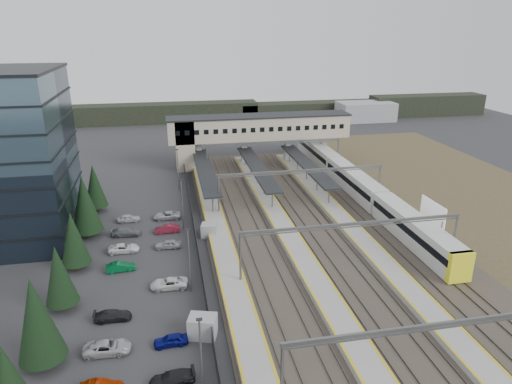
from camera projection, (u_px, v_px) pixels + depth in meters
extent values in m
plane|color=#2B2B2D|center=(246.00, 254.00, 62.89)|extent=(220.00, 220.00, 0.00)
cylinder|color=black|center=(45.00, 360.00, 42.11)|extent=(0.44, 0.44, 1.20)
cone|color=black|center=(37.00, 318.00, 40.56)|extent=(4.26, 4.26, 8.20)
cylinder|color=black|center=(64.00, 305.00, 50.40)|extent=(0.44, 0.44, 1.20)
cone|color=black|center=(59.00, 274.00, 49.09)|extent=(3.54, 3.54, 6.80)
cylinder|color=black|center=(78.00, 265.00, 58.69)|extent=(0.44, 0.44, 1.20)
cone|color=black|center=(73.00, 238.00, 57.35)|extent=(3.64, 3.64, 7.00)
cylinder|color=black|center=(89.00, 233.00, 67.91)|extent=(0.44, 0.44, 1.20)
cone|color=black|center=(85.00, 204.00, 66.31)|extent=(4.42, 4.42, 8.50)
cylinder|color=black|center=(97.00, 208.00, 77.12)|extent=(0.44, 0.44, 1.20)
cone|color=black|center=(94.00, 186.00, 75.75)|extent=(3.74, 3.74, 7.20)
imported|color=#B1B0B4|center=(107.00, 347.00, 43.65)|extent=(4.55, 2.22, 1.24)
imported|color=black|center=(113.00, 315.00, 48.55)|extent=(3.92, 1.60, 1.14)
imported|color=#08592C|center=(121.00, 267.00, 58.31)|extent=(3.80, 1.65, 1.22)
imported|color=white|center=(124.00, 248.00, 63.20)|extent=(4.22, 1.95, 1.17)
imported|color=slate|center=(126.00, 232.00, 68.06)|extent=(4.48, 2.03, 1.27)
imported|color=#BABABE|center=(129.00, 218.00, 72.96)|extent=(3.64, 1.63, 1.21)
imported|color=black|center=(172.00, 378.00, 39.87)|extent=(4.15, 1.97, 1.17)
imported|color=#090D68|center=(171.00, 340.00, 44.76)|extent=(3.41, 1.49, 1.15)
imported|color=silver|center=(169.00, 283.00, 54.51)|extent=(4.57, 2.30, 1.24)
imported|color=#99989D|center=(168.00, 244.00, 64.27)|extent=(3.77, 1.78, 1.25)
imported|color=maroon|center=(167.00, 229.00, 69.16)|extent=(3.82, 1.45, 1.24)
imported|color=#B1B0B5|center=(167.00, 215.00, 74.05)|extent=(4.35, 2.06, 1.20)
cylinder|color=slate|center=(201.00, 361.00, 37.03)|extent=(0.16, 0.16, 8.00)
cube|color=black|center=(199.00, 319.00, 35.65)|extent=(0.50, 0.25, 0.15)
cylinder|color=slate|center=(189.00, 261.00, 52.69)|extent=(0.16, 0.16, 8.00)
cube|color=black|center=(187.00, 230.00, 51.32)|extent=(0.50, 0.25, 0.15)
cylinder|color=slate|center=(182.00, 205.00, 69.28)|extent=(0.16, 0.16, 8.00)
cube|color=black|center=(181.00, 180.00, 67.90)|extent=(0.50, 0.25, 0.15)
cylinder|color=slate|center=(178.00, 170.00, 85.86)|extent=(0.16, 0.16, 8.00)
cube|color=black|center=(177.00, 150.00, 84.49)|extent=(0.50, 0.25, 0.15)
cube|color=#26282B|center=(195.00, 236.00, 65.97)|extent=(0.08, 90.00, 2.00)
cube|color=#929497|center=(203.00, 327.00, 45.84)|extent=(3.21, 2.72, 2.29)
cube|color=#929497|center=(209.00, 231.00, 67.56)|extent=(2.66, 2.38, 2.08)
cube|color=#352E28|center=(317.00, 231.00, 69.64)|extent=(34.00, 90.00, 0.20)
cube|color=#59544C|center=(235.00, 237.00, 67.27)|extent=(0.08, 90.00, 0.14)
cube|color=#59544C|center=(245.00, 236.00, 67.53)|extent=(0.08, 90.00, 0.14)
cube|color=#59544C|center=(261.00, 235.00, 68.00)|extent=(0.08, 90.00, 0.14)
cube|color=#59544C|center=(271.00, 234.00, 68.26)|extent=(0.08, 90.00, 0.14)
cube|color=#59544C|center=(300.00, 231.00, 69.08)|extent=(0.08, 90.00, 0.14)
cube|color=#59544C|center=(309.00, 231.00, 69.34)|extent=(0.08, 90.00, 0.14)
cube|color=#59544C|center=(325.00, 229.00, 69.81)|extent=(0.08, 90.00, 0.14)
cube|color=#59544C|center=(334.00, 228.00, 70.07)|extent=(0.08, 90.00, 0.14)
cube|color=#59544C|center=(362.00, 226.00, 70.90)|extent=(0.08, 90.00, 0.14)
cube|color=#59544C|center=(371.00, 225.00, 71.16)|extent=(0.08, 90.00, 0.14)
cube|color=#59544C|center=(386.00, 224.00, 71.62)|extent=(0.08, 90.00, 0.14)
cube|color=#59544C|center=(394.00, 223.00, 71.88)|extent=(0.08, 90.00, 0.14)
cube|color=#969690|center=(220.00, 237.00, 66.80)|extent=(3.20, 82.00, 0.90)
cube|color=gold|center=(210.00, 235.00, 66.38)|extent=(0.25, 82.00, 0.02)
cube|color=gold|center=(229.00, 233.00, 66.90)|extent=(0.25, 82.00, 0.02)
cube|color=#969690|center=(286.00, 232.00, 68.61)|extent=(3.20, 82.00, 0.90)
cube|color=gold|center=(276.00, 230.00, 68.19)|extent=(0.25, 82.00, 0.02)
cube|color=gold|center=(295.00, 228.00, 68.72)|extent=(0.25, 82.00, 0.02)
cube|color=#969690|center=(348.00, 226.00, 70.43)|extent=(3.20, 82.00, 0.90)
cube|color=gold|center=(340.00, 224.00, 70.00)|extent=(0.25, 82.00, 0.02)
cube|color=gold|center=(357.00, 223.00, 70.53)|extent=(0.25, 82.00, 0.02)
cube|color=black|center=(205.00, 170.00, 85.85)|extent=(3.00, 30.00, 0.25)
cube|color=slate|center=(205.00, 171.00, 85.90)|extent=(3.10, 30.00, 0.12)
cylinder|color=slate|center=(213.00, 203.00, 74.42)|extent=(0.20, 0.20, 3.10)
cylinder|color=slate|center=(209.00, 190.00, 80.41)|extent=(0.20, 0.20, 3.10)
cylinder|color=slate|center=(205.00, 178.00, 86.40)|extent=(0.20, 0.20, 3.10)
cylinder|color=slate|center=(203.00, 168.00, 92.39)|extent=(0.20, 0.20, 3.10)
cylinder|color=slate|center=(200.00, 160.00, 98.38)|extent=(0.20, 0.20, 3.10)
cube|color=black|center=(257.00, 167.00, 87.66)|extent=(3.00, 30.00, 0.25)
cube|color=slate|center=(257.00, 168.00, 87.71)|extent=(3.10, 30.00, 0.12)
cylinder|color=slate|center=(272.00, 199.00, 76.23)|extent=(0.20, 0.20, 3.10)
cylinder|color=slate|center=(264.00, 186.00, 82.22)|extent=(0.20, 0.20, 3.10)
cylinder|color=slate|center=(257.00, 175.00, 88.21)|extent=(0.20, 0.20, 3.10)
cylinder|color=slate|center=(251.00, 166.00, 94.20)|extent=(0.20, 0.20, 3.10)
cylinder|color=slate|center=(246.00, 157.00, 100.19)|extent=(0.20, 0.20, 3.10)
cube|color=black|center=(307.00, 164.00, 89.48)|extent=(3.00, 30.00, 0.25)
cube|color=slate|center=(307.00, 165.00, 89.53)|extent=(3.10, 30.00, 0.12)
cylinder|color=slate|center=(329.00, 195.00, 78.05)|extent=(0.20, 0.20, 3.10)
cylinder|color=slate|center=(317.00, 182.00, 84.04)|extent=(0.20, 0.20, 3.10)
cylinder|color=slate|center=(307.00, 172.00, 90.03)|extent=(0.20, 0.20, 3.10)
cylinder|color=slate|center=(298.00, 163.00, 96.02)|extent=(0.20, 0.20, 3.10)
cylinder|color=slate|center=(290.00, 155.00, 102.01)|extent=(0.20, 0.20, 3.10)
cube|color=#B3A88E|center=(259.00, 127.00, 100.57)|extent=(40.00, 6.00, 5.00)
cube|color=black|center=(259.00, 116.00, 99.70)|extent=(40.40, 6.40, 0.30)
cube|color=#B3A88E|center=(185.00, 144.00, 98.61)|extent=(4.00, 6.00, 11.00)
cube|color=black|center=(177.00, 133.00, 94.49)|extent=(1.00, 0.06, 1.00)
cube|color=black|center=(187.00, 133.00, 94.85)|extent=(1.00, 0.06, 1.00)
cube|color=black|center=(197.00, 132.00, 95.22)|extent=(1.00, 0.06, 1.00)
cube|color=black|center=(206.00, 132.00, 95.58)|extent=(1.00, 0.06, 1.00)
cube|color=black|center=(216.00, 132.00, 95.94)|extent=(1.00, 0.06, 1.00)
cube|color=black|center=(225.00, 131.00, 96.31)|extent=(1.00, 0.06, 1.00)
cube|color=black|center=(235.00, 131.00, 96.67)|extent=(1.00, 0.06, 1.00)
cube|color=black|center=(244.00, 130.00, 97.03)|extent=(1.00, 0.06, 1.00)
cube|color=black|center=(253.00, 130.00, 97.39)|extent=(1.00, 0.06, 1.00)
cube|color=black|center=(262.00, 130.00, 97.76)|extent=(1.00, 0.06, 1.00)
cube|color=black|center=(271.00, 129.00, 98.12)|extent=(1.00, 0.06, 1.00)
cube|color=black|center=(280.00, 129.00, 98.48)|extent=(1.00, 0.06, 1.00)
cube|color=black|center=(289.00, 129.00, 98.84)|extent=(1.00, 0.06, 1.00)
cube|color=black|center=(298.00, 128.00, 99.21)|extent=(1.00, 0.06, 1.00)
cube|color=black|center=(307.00, 128.00, 99.57)|extent=(1.00, 0.06, 1.00)
cube|color=black|center=(316.00, 127.00, 99.93)|extent=(1.00, 0.06, 1.00)
cube|color=black|center=(324.00, 127.00, 100.30)|extent=(1.00, 0.06, 1.00)
cube|color=black|center=(333.00, 127.00, 100.66)|extent=(1.00, 0.06, 1.00)
cube|color=black|center=(342.00, 126.00, 101.02)|extent=(1.00, 0.06, 1.00)
cube|color=#969690|center=(192.00, 155.00, 99.74)|extent=(1.20, 1.60, 6.00)
cube|color=#969690|center=(199.00, 154.00, 100.01)|extent=(1.20, 1.60, 6.00)
cube|color=#969690|center=(244.00, 152.00, 101.83)|extent=(1.20, 1.60, 6.00)
cube|color=#969690|center=(287.00, 150.00, 103.64)|extent=(1.20, 1.60, 6.00)
cube|color=#969690|center=(323.00, 148.00, 105.18)|extent=(1.20, 1.60, 6.00)
cylinder|color=slate|center=(282.00, 382.00, 35.52)|extent=(0.28, 0.28, 7.00)
cube|color=slate|center=(450.00, 323.00, 36.86)|extent=(28.40, 0.25, 0.35)
cube|color=slate|center=(450.00, 327.00, 37.00)|extent=(28.40, 0.12, 0.12)
cylinder|color=slate|center=(240.00, 260.00, 53.95)|extent=(0.28, 0.28, 7.00)
cylinder|color=slate|center=(454.00, 240.00, 59.03)|extent=(0.28, 0.28, 7.00)
cube|color=slate|center=(354.00, 224.00, 55.29)|extent=(28.40, 0.25, 0.35)
cube|color=slate|center=(354.00, 227.00, 55.43)|extent=(28.40, 0.12, 0.12)
cylinder|color=slate|center=(219.00, 196.00, 74.22)|extent=(0.28, 0.28, 7.00)
cylinder|color=slate|center=(379.00, 185.00, 79.30)|extent=(0.28, 0.28, 7.00)
cube|color=slate|center=(302.00, 171.00, 75.56)|extent=(28.40, 0.25, 0.35)
cube|color=slate|center=(302.00, 173.00, 75.70)|extent=(28.40, 0.12, 0.12)
cylinder|color=slate|center=(207.00, 162.00, 92.65)|extent=(0.28, 0.28, 7.00)
cylinder|color=slate|center=(338.00, 155.00, 97.73)|extent=(0.28, 0.28, 7.00)
cube|color=slate|center=(274.00, 142.00, 93.99)|extent=(28.40, 0.25, 0.35)
cube|color=slate|center=(274.00, 144.00, 94.13)|extent=(28.40, 0.12, 0.12)
cube|color=silver|center=(415.00, 231.00, 64.49)|extent=(3.06, 21.23, 3.93)
cube|color=black|center=(415.00, 228.00, 64.34)|extent=(3.12, 20.63, 0.98)
cube|color=slate|center=(414.00, 242.00, 65.07)|extent=(2.62, 19.83, 0.55)
cube|color=silver|center=(354.00, 182.00, 84.60)|extent=(3.06, 21.23, 3.93)
cube|color=black|center=(355.00, 180.00, 84.45)|extent=(3.12, 20.63, 0.98)
cube|color=slate|center=(354.00, 191.00, 85.18)|extent=(2.62, 19.83, 0.55)
cube|color=silver|center=(317.00, 152.00, 104.72)|extent=(3.06, 21.23, 3.93)
cube|color=black|center=(317.00, 150.00, 104.57)|extent=(3.12, 20.63, 0.98)
cube|color=slate|center=(317.00, 159.00, 105.30)|extent=(2.62, 19.83, 0.55)
cube|color=yellow|center=(460.00, 267.00, 54.80)|extent=(3.08, 0.90, 3.93)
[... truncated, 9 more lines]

